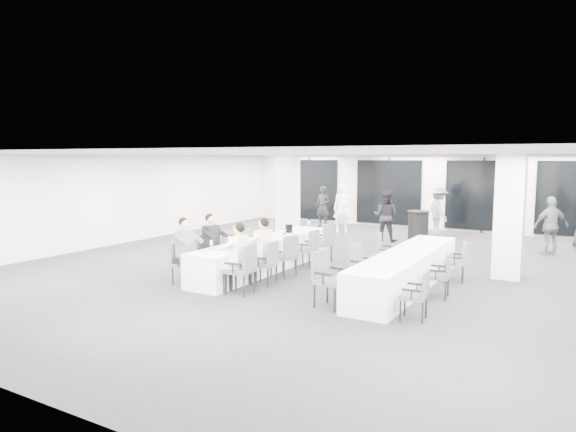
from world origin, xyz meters
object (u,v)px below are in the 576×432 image
chair_main_left_far (272,236)px  chair_main_right_fourth (309,246)px  cocktail_table (418,227)px  chair_main_left_fourth (248,244)px  chair_side_right_near (418,292)px  standing_guest_b (386,213)px  standing_guest_h (506,223)px  chair_main_right_mid (286,253)px  chair_side_left_mid (360,263)px  standing_guest_a (342,205)px  standing_guest_g (323,204)px  banquet_table_main (265,254)px  chair_main_left_near (182,260)px  chair_side_right_mid (442,272)px  chair_main_left_second (208,252)px  standing_guest_c (439,208)px  chair_main_right_far (323,240)px  chair_side_left_far (385,251)px  chair_side_right_far (458,259)px  ice_bucket_near (235,240)px  chair_main_right_second (267,260)px  banquet_table_side (406,270)px  chair_main_right_near (244,266)px  chair_main_left_mid (233,247)px  standing_guest_d (551,222)px  ice_bucket_far (289,228)px

chair_main_left_far → chair_main_right_fourth: size_ratio=1.01×
cocktail_table → chair_main_left_fourth: (-2.91, -5.32, -0.02)m
chair_main_right_fourth → chair_side_right_near: bearing=-127.7°
standing_guest_b → standing_guest_h: bearing=172.7°
cocktail_table → chair_main_right_mid: size_ratio=1.05×
chair_main_right_fourth → chair_side_left_mid: bearing=-122.5°
cocktail_table → chair_main_right_mid: bearing=-101.4°
standing_guest_a → standing_guest_g: (-1.20, 0.86, -0.08)m
banquet_table_main → chair_main_left_far: bearing=116.7°
chair_main_left_near → chair_main_right_fourth: bearing=144.3°
cocktail_table → chair_side_right_mid: cocktail_table is taller
chair_main_left_second → chair_main_left_near: bearing=9.7°
chair_side_right_near → chair_side_right_mid: bearing=-5.9°
chair_main_left_second → standing_guest_c: 9.24m
chair_main_left_second → chair_main_right_far: size_ratio=0.93×
chair_side_left_far → chair_side_right_far: chair_side_left_far is taller
chair_side_left_far → standing_guest_h: standing_guest_h is taller
ice_bucket_near → standing_guest_g: bearing=103.3°
ice_bucket_near → banquet_table_main: bearing=85.9°
chair_side_left_far → standing_guest_c: bearing=172.3°
chair_main_right_second → chair_side_right_far: chair_main_right_second is taller
chair_main_right_mid → standing_guest_a: 7.26m
cocktail_table → standing_guest_b: size_ratio=0.54×
banquet_table_side → standing_guest_g: size_ratio=2.74×
chair_side_left_far → chair_side_right_near: (1.66, -3.04, -0.05)m
chair_main_left_second → chair_side_right_near: (5.13, -0.86, -0.05)m
standing_guest_h → chair_side_left_far: bearing=124.4°
chair_main_right_near → chair_side_left_far: size_ratio=1.08×
cocktail_table → banquet_table_main: bearing=-109.7°
chair_side_right_far → chair_main_right_second: bearing=110.9°
chair_main_left_mid → chair_side_left_mid: size_ratio=0.99×
chair_main_left_second → standing_guest_a: (-0.08, 7.75, 0.45)m
chair_main_left_mid → chair_main_right_second: chair_main_right_second is taller
chair_main_left_near → chair_main_right_far: size_ratio=0.88×
chair_main_left_mid → chair_main_left_far: size_ratio=0.96×
chair_main_right_near → chair_side_right_near: chair_main_right_near is taller
chair_main_left_second → chair_side_right_far: bearing=122.8°
chair_main_left_second → chair_main_left_fourth: 1.63m
standing_guest_d → chair_main_left_second: bearing=12.2°
chair_main_left_second → chair_side_right_mid: size_ratio=1.07×
standing_guest_c → chair_main_left_second: bearing=124.6°
chair_main_left_mid → standing_guest_b: size_ratio=0.49×
ice_bucket_near → chair_main_left_mid: bearing=128.6°
standing_guest_h → ice_bucket_far: (-4.79, -3.97, -0.02)m
chair_side_left_mid → standing_guest_h: bearing=172.3°
chair_main_left_near → ice_bucket_far: bearing=162.0°
standing_guest_a → standing_guest_d: 6.87m
standing_guest_a → standing_guest_h: size_ratio=1.13×
chair_main_left_far → ice_bucket_near: size_ratio=3.75×
chair_main_right_mid → chair_main_right_fourth: (-0.00, 1.11, -0.01)m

